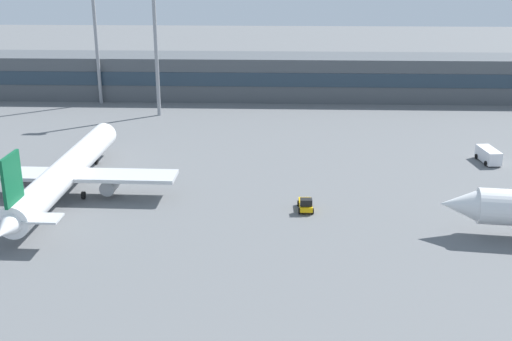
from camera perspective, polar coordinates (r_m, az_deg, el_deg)
name	(u,v)px	position (r m, az deg, el deg)	size (l,w,h in m)	color
ground_plane	(284,193)	(82.09, 2.54, -2.01)	(400.00, 400.00, 0.00)	slate
terminal_building	(284,77)	(136.33, 2.49, 8.43)	(154.47, 12.13, 9.00)	#4C5156
airplane_mid	(68,170)	(84.64, -16.56, 0.06)	(28.36, 40.79, 10.09)	white
baggage_tug_yellow	(306,204)	(76.36, 4.49, -3.06)	(1.90, 3.64, 1.75)	#F2B20C
service_van_white	(488,155)	(99.73, 20.19, 1.31)	(2.77, 5.39, 2.08)	white
floodlight_tower_west	(155,35)	(120.44, -9.05, 11.97)	(3.20, 0.80, 26.29)	gray
floodlight_tower_east	(95,20)	(133.07, -14.32, 12.98)	(3.20, 0.80, 29.46)	gray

